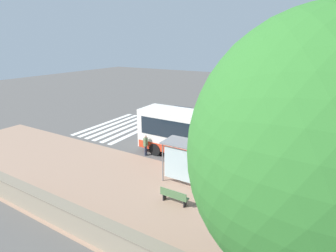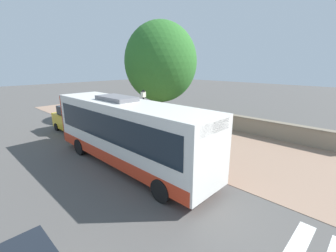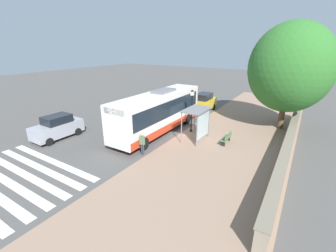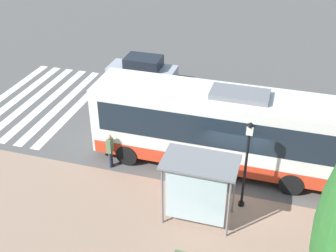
{
  "view_description": "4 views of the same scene",
  "coord_description": "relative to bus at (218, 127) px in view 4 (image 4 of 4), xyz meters",
  "views": [
    {
      "loc": [
        -15.14,
        -5.67,
        8.54
      ],
      "look_at": [
        1.27,
        4.04,
        2.42
      ],
      "focal_mm": 28.0,
      "sensor_mm": 36.0,
      "label": 1
    },
    {
      "loc": [
        8.7,
        10.68,
        5.41
      ],
      "look_at": [
        -0.38,
        1.94,
        1.96
      ],
      "focal_mm": 24.0,
      "sensor_mm": 36.0,
      "label": 2
    },
    {
      "loc": [
        -9.0,
        17.0,
        7.49
      ],
      "look_at": [
        -0.17,
        2.85,
        1.48
      ],
      "focal_mm": 24.0,
      "sensor_mm": 36.0,
      "label": 3
    },
    {
      "loc": [
        -13.59,
        -1.3,
        11.5
      ],
      "look_at": [
        1.31,
        3.14,
        1.98
      ],
      "focal_mm": 45.0,
      "sensor_mm": 36.0,
      "label": 4
    }
  ],
  "objects": [
    {
      "name": "pedestrian",
      "position": [
        -1.57,
        4.46,
        -0.96
      ],
      "size": [
        0.34,
        0.22,
        1.68
      ],
      "color": "#2D3347",
      "rests_on": "ground"
    },
    {
      "name": "street_lamp_near",
      "position": [
        -2.5,
        -1.54,
        0.37
      ],
      "size": [
        0.28,
        0.28,
        3.88
      ],
      "color": "black",
      "rests_on": "ground"
    },
    {
      "name": "bus_shelter",
      "position": [
        -3.8,
        -0.03,
        0.24
      ],
      "size": [
        1.65,
        2.73,
        2.67
      ],
      "color": "slate",
      "rests_on": "ground"
    },
    {
      "name": "parked_car_far_lane",
      "position": [
        6.47,
        5.79,
        -0.98
      ],
      "size": [
        1.87,
        4.09,
        1.98
      ],
      "color": "#9EA0A8",
      "rests_on": "ground"
    },
    {
      "name": "crosswalk_stripes",
      "position": [
        3.09,
        10.92,
        -1.94
      ],
      "size": [
        9.0,
        5.25,
        0.01
      ],
      "color": "silver",
      "rests_on": "ground"
    },
    {
      "name": "bus",
      "position": [
        0.0,
        0.0,
        0.0
      ],
      "size": [
        2.64,
        10.89,
        3.76
      ],
      "color": "silver",
      "rests_on": "ground"
    },
    {
      "name": "ground_plane",
      "position": [
        -1.91,
        -1.06,
        -1.94
      ],
      "size": [
        120.0,
        120.0,
        0.0
      ],
      "primitive_type": "plane",
      "color": "#514F4C",
      "rests_on": "ground"
    }
  ]
}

